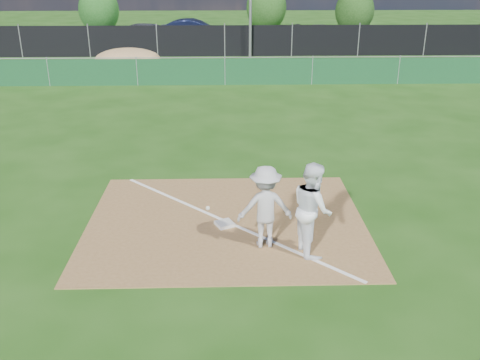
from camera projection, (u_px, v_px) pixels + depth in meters
name	position (u px, v px, depth m)	size (l,w,h in m)	color
ground	(225.00, 114.00, 19.99)	(90.00, 90.00, 0.00)	#1A450E
infield_dirt	(226.00, 222.00, 11.66)	(6.00, 5.00, 0.02)	brown
foul_line	(226.00, 221.00, 11.66)	(0.08, 7.00, 0.01)	white
green_fence	(225.00, 72.00, 24.38)	(44.00, 0.05, 1.20)	#113E1F
dirt_mound	(128.00, 60.00, 27.50)	(3.38, 2.60, 1.17)	#A17C4D
black_fence	(225.00, 41.00, 31.67)	(46.00, 0.04, 1.80)	black
parking_lot	(225.00, 44.00, 36.63)	(46.00, 9.00, 0.01)	black
first_base	(225.00, 224.00, 11.48)	(0.35, 0.35, 0.07)	silver
play_at_first	(265.00, 207.00, 10.39)	(1.71, 0.72, 1.68)	silver
runner	(312.00, 208.00, 10.18)	(0.90, 0.70, 1.84)	white
car_left	(150.00, 35.00, 35.19)	(1.87, 4.65, 1.58)	#A3A5AB
car_mid	(194.00, 31.00, 36.67)	(1.70, 4.87, 1.60)	#111733
car_right	(327.00, 35.00, 35.94)	(1.84, 4.53, 1.31)	black
tree_left	(99.00, 10.00, 40.55)	(3.01, 3.01, 3.57)	#382316
tree_mid	(266.00, 8.00, 41.83)	(3.13, 3.13, 3.71)	#382316
tree_right	(355.00, 11.00, 40.48)	(2.91, 2.91, 3.45)	#382316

